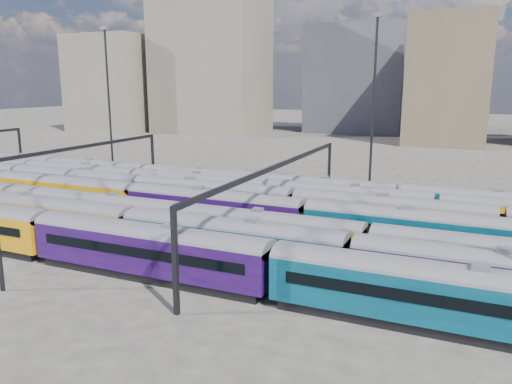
% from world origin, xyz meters
% --- Properties ---
extents(ground, '(500.00, 500.00, 0.00)m').
position_xyz_m(ground, '(0.00, 0.00, 0.00)').
color(ground, '#3B3632').
rests_on(ground, ground).
extents(rake_0, '(135.42, 3.30, 5.57)m').
position_xyz_m(rake_0, '(-7.26, -15.00, 2.93)').
color(rake_0, black).
rests_on(rake_0, ground).
extents(rake_1, '(107.30, 3.14, 5.30)m').
position_xyz_m(rake_1, '(9.31, -10.00, 2.78)').
color(rake_1, black).
rests_on(rake_1, ground).
extents(rake_2, '(117.88, 2.88, 4.83)m').
position_xyz_m(rake_2, '(0.78, -5.00, 2.54)').
color(rake_2, black).
rests_on(rake_2, ground).
extents(rake_3, '(129.93, 3.17, 5.34)m').
position_xyz_m(rake_3, '(-8.70, 0.00, 2.80)').
color(rake_3, black).
rests_on(rake_3, ground).
extents(rake_4, '(129.00, 3.15, 5.30)m').
position_xyz_m(rake_4, '(-11.59, 5.00, 2.78)').
color(rake_4, black).
rests_on(rake_4, ground).
extents(rake_5, '(122.54, 2.99, 5.03)m').
position_xyz_m(rake_5, '(-15.79, 10.00, 2.64)').
color(rake_5, black).
rests_on(rake_5, ground).
extents(rake_6, '(114.18, 2.79, 4.68)m').
position_xyz_m(rake_6, '(-17.86, 15.00, 2.46)').
color(rake_6, black).
rests_on(rake_6, ground).
extents(gantry_1, '(0.35, 40.35, 8.03)m').
position_xyz_m(gantry_1, '(-20.00, 0.00, 6.79)').
color(gantry_1, black).
rests_on(gantry_1, ground).
extents(gantry_2, '(0.35, 40.35, 8.03)m').
position_xyz_m(gantry_2, '(10.00, 0.00, 6.79)').
color(gantry_2, black).
rests_on(gantry_2, ground).
extents(mast_1, '(1.40, 0.50, 25.60)m').
position_xyz_m(mast_1, '(-30.00, 22.00, 13.97)').
color(mast_1, black).
rests_on(mast_1, ground).
extents(mast_3, '(1.40, 0.50, 25.60)m').
position_xyz_m(mast_3, '(15.00, 24.00, 13.97)').
color(mast_3, black).
rests_on(mast_3, ground).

